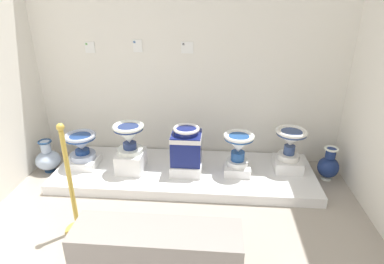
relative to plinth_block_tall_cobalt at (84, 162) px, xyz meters
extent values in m
cube|color=white|center=(1.19, 0.55, 1.29)|extent=(3.88, 0.06, 2.90)
cube|color=white|center=(1.19, 0.01, -0.10)|extent=(2.94, 0.97, 0.11)
cube|color=white|center=(0.00, 0.00, 0.00)|extent=(0.32, 0.33, 0.10)
cylinder|color=#A7B3CC|center=(0.00, 0.00, 0.08)|extent=(0.29, 0.29, 0.06)
cylinder|color=navy|center=(0.00, 0.00, 0.14)|extent=(0.16, 0.16, 0.05)
cone|color=#A7B3CC|center=(0.00, 0.00, 0.25)|extent=(0.34, 0.34, 0.17)
cylinder|color=navy|center=(0.00, 0.00, 0.31)|extent=(0.33, 0.33, 0.03)
torus|color=#A7B3CC|center=(0.00, 0.00, 0.33)|extent=(0.35, 0.35, 0.04)
cylinder|color=navy|center=(0.00, 0.00, 0.33)|extent=(0.24, 0.24, 0.01)
cube|color=white|center=(0.58, -0.05, 0.06)|extent=(0.29, 0.35, 0.22)
cylinder|color=white|center=(0.58, -0.05, 0.20)|extent=(0.28, 0.28, 0.05)
cylinder|color=navy|center=(0.58, -0.05, 0.26)|extent=(0.15, 0.15, 0.07)
cone|color=white|center=(0.58, -0.05, 0.39)|extent=(0.33, 0.33, 0.19)
cylinder|color=navy|center=(0.58, -0.05, 0.47)|extent=(0.32, 0.32, 0.03)
torus|color=white|center=(0.58, -0.05, 0.49)|extent=(0.34, 0.34, 0.04)
cylinder|color=navy|center=(0.58, -0.05, 0.49)|extent=(0.23, 0.23, 0.01)
cube|color=white|center=(1.22, -0.03, 0.01)|extent=(0.35, 0.36, 0.12)
cube|color=navy|center=(1.22, -0.03, 0.25)|extent=(0.33, 0.32, 0.34)
cube|color=white|center=(1.22, -0.03, 0.38)|extent=(0.33, 0.33, 0.05)
cylinder|color=navy|center=(1.22, -0.03, 0.45)|extent=(0.27, 0.27, 0.06)
torus|color=white|center=(1.22, -0.03, 0.48)|extent=(0.29, 0.29, 0.04)
cube|color=white|center=(1.79, -0.03, 0.00)|extent=(0.29, 0.28, 0.10)
cylinder|color=white|center=(1.79, -0.03, 0.08)|extent=(0.24, 0.24, 0.06)
cylinder|color=#204A8D|center=(1.79, -0.03, 0.17)|extent=(0.15, 0.15, 0.10)
cone|color=white|center=(1.79, -0.03, 0.31)|extent=(0.32, 0.32, 0.19)
cylinder|color=#204A8D|center=(1.79, -0.03, 0.39)|extent=(0.31, 0.31, 0.03)
torus|color=white|center=(1.79, -0.03, 0.41)|extent=(0.34, 0.34, 0.04)
cylinder|color=#204A8D|center=(1.79, -0.03, 0.40)|extent=(0.22, 0.22, 0.01)
cube|color=white|center=(2.37, 0.10, 0.02)|extent=(0.31, 0.31, 0.13)
cylinder|color=white|center=(2.37, 0.10, 0.12)|extent=(0.24, 0.24, 0.07)
cylinder|color=navy|center=(2.37, 0.10, 0.20)|extent=(0.12, 0.12, 0.10)
cone|color=white|center=(2.37, 0.10, 0.34)|extent=(0.33, 0.33, 0.17)
cylinder|color=navy|center=(2.37, 0.10, 0.41)|extent=(0.33, 0.33, 0.03)
torus|color=white|center=(2.37, 0.10, 0.43)|extent=(0.35, 0.35, 0.04)
cylinder|color=navy|center=(2.37, 0.10, 0.42)|extent=(0.23, 0.23, 0.01)
cube|color=white|center=(0.04, 0.51, 1.24)|extent=(0.12, 0.01, 0.13)
cube|color=#5B9E4C|center=(0.00, 0.51, 1.28)|extent=(0.02, 0.01, 0.02)
cube|color=white|center=(0.60, 0.51, 1.26)|extent=(0.11, 0.01, 0.14)
cube|color=#386BAD|center=(0.57, 0.51, 1.30)|extent=(0.02, 0.01, 0.02)
cube|color=white|center=(1.18, 0.51, 1.25)|extent=(0.14, 0.01, 0.13)
cube|color=slate|center=(1.14, 0.51, 1.29)|extent=(0.02, 0.01, 0.02)
cylinder|color=navy|center=(-0.45, 0.03, -0.14)|extent=(0.13, 0.13, 0.03)
ellipsoid|color=#ABBEDA|center=(-0.45, 0.03, -0.01)|extent=(0.29, 0.29, 0.23)
cylinder|color=#ABBEDA|center=(-0.45, 0.03, 0.17)|extent=(0.12, 0.12, 0.13)
torus|color=navy|center=(-0.45, 0.03, 0.23)|extent=(0.16, 0.16, 0.02)
cylinder|color=white|center=(2.83, 0.11, -0.14)|extent=(0.13, 0.13, 0.03)
ellipsoid|color=navy|center=(2.83, 0.11, -0.01)|extent=(0.24, 0.24, 0.25)
cylinder|color=navy|center=(2.83, 0.11, 0.17)|extent=(0.11, 0.11, 0.11)
torus|color=white|center=(2.83, 0.11, 0.23)|extent=(0.15, 0.15, 0.02)
cylinder|color=gold|center=(0.32, -0.98, -0.15)|extent=(0.23, 0.23, 0.02)
cylinder|color=gold|center=(0.32, -0.98, 0.35)|extent=(0.04, 0.04, 0.96)
sphere|color=gold|center=(0.32, -0.98, 0.86)|extent=(0.06, 0.06, 0.06)
cube|color=gray|center=(1.13, -1.37, 0.04)|extent=(1.25, 0.36, 0.40)
camera|label=1|loc=(1.53, -3.18, 1.82)|focal=29.86mm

